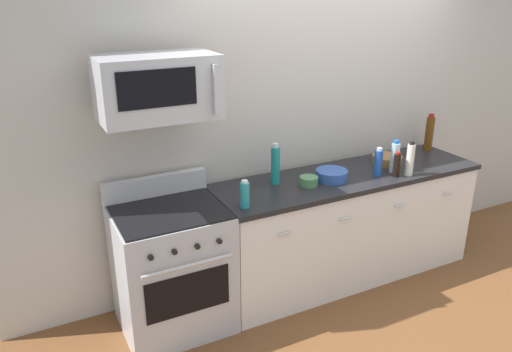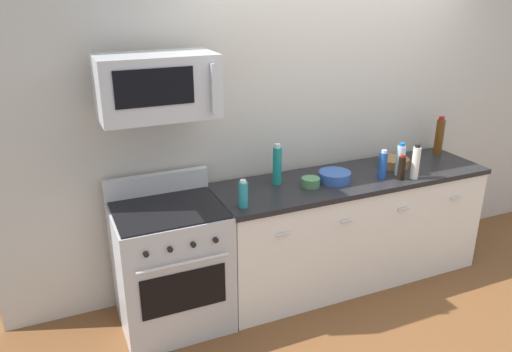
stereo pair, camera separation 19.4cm
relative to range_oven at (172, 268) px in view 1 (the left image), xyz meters
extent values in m
plane|color=brown|center=(1.51, 0.00, -0.47)|extent=(6.43, 6.43, 0.00)
cube|color=#B7B2A8|center=(1.51, 0.41, 0.88)|extent=(5.36, 0.10, 2.70)
cube|color=silver|center=(1.51, 0.00, -0.03)|extent=(2.24, 0.62, 0.88)
cube|color=black|center=(1.51, 0.00, 0.43)|extent=(2.27, 0.65, 0.04)
cube|color=black|center=(1.51, -0.28, -0.42)|extent=(2.24, 0.02, 0.10)
cylinder|color=silver|center=(0.73, -0.33, 0.25)|extent=(0.10, 0.02, 0.02)
cylinder|color=silver|center=(1.25, -0.33, 0.25)|extent=(0.10, 0.02, 0.02)
cylinder|color=silver|center=(1.77, -0.33, 0.25)|extent=(0.10, 0.02, 0.02)
cylinder|color=silver|center=(2.29, -0.33, 0.25)|extent=(0.10, 0.02, 0.02)
cube|color=#B7BABF|center=(0.00, 0.00, -0.01)|extent=(0.76, 0.64, 0.91)
cube|color=black|center=(0.00, -0.33, -0.02)|extent=(0.58, 0.01, 0.30)
cylinder|color=#B7BABF|center=(0.00, -0.36, 0.21)|extent=(0.61, 0.02, 0.02)
cube|color=#B7BABF|center=(0.00, 0.29, 0.52)|extent=(0.76, 0.06, 0.16)
cube|color=black|center=(0.00, 0.00, 0.45)|extent=(0.73, 0.61, 0.01)
cylinder|color=black|center=(-0.23, -0.34, 0.32)|extent=(0.04, 0.02, 0.04)
cylinder|color=black|center=(-0.08, -0.34, 0.32)|extent=(0.04, 0.02, 0.04)
cylinder|color=black|center=(0.08, -0.34, 0.32)|extent=(0.04, 0.02, 0.04)
cylinder|color=black|center=(0.23, -0.34, 0.32)|extent=(0.04, 0.02, 0.04)
cube|color=#B7BABF|center=(0.00, 0.05, 1.28)|extent=(0.74, 0.40, 0.40)
cube|color=black|center=(-0.06, -0.16, 1.31)|extent=(0.48, 0.01, 0.22)
cube|color=#B7BABF|center=(0.30, -0.17, 1.28)|extent=(0.02, 0.04, 0.30)
cylinder|color=#59330F|center=(2.52, 0.17, 0.61)|extent=(0.07, 0.07, 0.31)
cylinder|color=maroon|center=(2.52, 0.17, 0.78)|extent=(0.05, 0.05, 0.03)
cylinder|color=black|center=(1.81, -0.21, 0.54)|extent=(0.06, 0.06, 0.19)
cylinder|color=maroon|center=(1.81, -0.21, 0.65)|extent=(0.04, 0.04, 0.02)
cylinder|color=teal|center=(0.48, -0.19, 0.54)|extent=(0.07, 0.07, 0.18)
cylinder|color=white|center=(0.48, -0.19, 0.64)|extent=(0.04, 0.04, 0.02)
cylinder|color=#1E4CA5|center=(1.69, -0.12, 0.56)|extent=(0.07, 0.07, 0.21)
cylinder|color=silver|center=(1.69, -0.12, 0.67)|extent=(0.04, 0.04, 0.02)
cylinder|color=silver|center=(1.86, -0.12, 0.57)|extent=(0.07, 0.07, 0.24)
cylinder|color=blue|center=(1.86, -0.12, 0.71)|extent=(0.05, 0.05, 0.02)
cylinder|color=silver|center=(1.92, -0.23, 0.58)|extent=(0.06, 0.06, 0.26)
cylinder|color=black|center=(1.92, -0.23, 0.72)|extent=(0.04, 0.04, 0.03)
cylinder|color=#197F7A|center=(0.88, 0.10, 0.60)|extent=(0.07, 0.07, 0.29)
cylinder|color=beige|center=(0.88, 0.10, 0.76)|extent=(0.04, 0.04, 0.03)
cylinder|color=#2D519E|center=(1.31, -0.04, 0.49)|extent=(0.25, 0.25, 0.08)
torus|color=#2D519E|center=(1.31, -0.04, 0.52)|extent=(0.25, 0.25, 0.01)
cylinder|color=#2D519E|center=(1.31, -0.04, 0.46)|extent=(0.14, 0.14, 0.01)
cylinder|color=brown|center=(1.95, 0.06, 0.49)|extent=(0.25, 0.25, 0.07)
torus|color=brown|center=(1.95, 0.06, 0.52)|extent=(0.25, 0.25, 0.01)
cylinder|color=brown|center=(1.95, 0.06, 0.46)|extent=(0.14, 0.14, 0.01)
cylinder|color=#477A4C|center=(1.09, -0.05, 0.48)|extent=(0.14, 0.14, 0.07)
torus|color=#477A4C|center=(1.09, -0.05, 0.51)|extent=(0.14, 0.14, 0.01)
cylinder|color=#477A4C|center=(1.09, -0.05, 0.46)|extent=(0.08, 0.08, 0.01)
camera|label=1|loc=(-0.87, -3.01, 1.89)|focal=35.15mm
camera|label=2|loc=(-0.69, -3.09, 1.89)|focal=35.15mm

